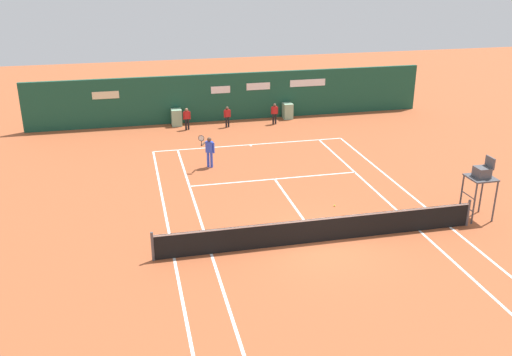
{
  "coord_description": "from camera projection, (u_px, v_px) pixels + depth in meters",
  "views": [
    {
      "loc": [
        -6.44,
        -17.48,
        9.78
      ],
      "look_at": [
        -1.28,
        4.75,
        0.8
      ],
      "focal_mm": 39.9,
      "sensor_mm": 36.0,
      "label": 1
    }
  ],
  "objects": [
    {
      "name": "tennis_net",
      "position": [
        320.0,
        229.0,
        20.6
      ],
      "size": [
        12.1,
        0.1,
        1.07
      ],
      "color": "#4C4C51",
      "rests_on": "ground_plane"
    },
    {
      "name": "tennis_ball_near_service_line",
      "position": [
        334.0,
        206.0,
        23.69
      ],
      "size": [
        0.07,
        0.07,
        0.07
      ],
      "primitive_type": "sphere",
      "color": "#CCE033",
      "rests_on": "ground_plane"
    },
    {
      "name": "ground_plane",
      "position": [
        314.0,
        235.0,
        21.31
      ],
      "size": [
        80.0,
        80.0,
        0.01
      ],
      "color": "#A8512D"
    },
    {
      "name": "umpire_chair",
      "position": [
        481.0,
        177.0,
        22.06
      ],
      "size": [
        1.0,
        1.0,
        2.54
      ],
      "rotation": [
        0.0,
        0.0,
        1.57
      ],
      "color": "#47474C",
      "rests_on": "ground_plane"
    },
    {
      "name": "ball_kid_right_post",
      "position": [
        227.0,
        115.0,
        34.33
      ],
      "size": [
        0.43,
        0.19,
        1.28
      ],
      "rotation": [
        0.0,
        0.0,
        3.24
      ],
      "color": "black",
      "rests_on": "ground_plane"
    },
    {
      "name": "ball_kid_centre_post",
      "position": [
        275.0,
        112.0,
        34.95
      ],
      "size": [
        0.43,
        0.19,
        1.3
      ],
      "rotation": [
        0.0,
        0.0,
        3.04
      ],
      "color": "black",
      "rests_on": "ground_plane"
    },
    {
      "name": "player_on_baseline",
      "position": [
        209.0,
        150.0,
        27.72
      ],
      "size": [
        0.81,
        0.62,
        1.79
      ],
      "rotation": [
        0.0,
        0.0,
        2.67
      ],
      "color": "blue",
      "rests_on": "ground_plane"
    },
    {
      "name": "ball_kid_left_post",
      "position": [
        187.0,
        117.0,
        33.81
      ],
      "size": [
        0.44,
        0.18,
        1.33
      ],
      "rotation": [
        0.0,
        0.0,
        3.14
      ],
      "color": "black",
      "rests_on": "ground_plane"
    },
    {
      "name": "sponsor_back_wall",
      "position": [
        232.0,
        97.0,
        35.64
      ],
      "size": [
        25.0,
        1.02,
        2.96
      ],
      "color": "#194C38",
      "rests_on": "ground_plane"
    }
  ]
}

